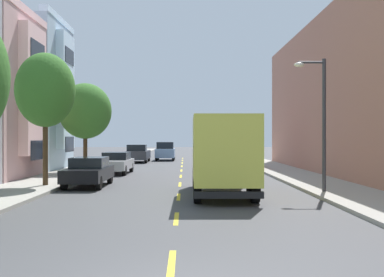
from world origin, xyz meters
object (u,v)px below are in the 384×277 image
street_tree_second (45,90)px  moving_sky_sedan (165,151)px  delivery_box_truck (222,151)px  parked_suv_teal (216,148)px  parked_sedan_silver (116,162)px  parked_sedan_red (241,159)px  parked_sedan_black (89,171)px  street_lamp (320,113)px  street_tree_third (85,111)px  parked_pickup_charcoal (138,154)px

street_tree_second → moving_sky_sedan: size_ratio=1.31×
delivery_box_truck → parked_suv_teal: (2.50, 40.82, -0.86)m
delivery_box_truck → parked_sedan_silver: bearing=117.8°
street_tree_second → delivery_box_truck: 9.14m
parked_sedan_red → parked_suv_teal: (-0.19, 25.21, 0.24)m
parked_sedan_red → parked_sedan_black: 15.03m
street_tree_second → moving_sky_sedan: bearing=80.2°
parked_suv_teal → parked_sedan_silver: bearing=-106.4°
street_lamp → parked_suv_teal: street_lamp is taller
street_lamp → moving_sky_sedan: (-7.72, 29.53, -2.45)m
street_tree_third → parked_suv_teal: size_ratio=1.21×
parked_sedan_black → parked_suv_teal: bearing=76.8°
parked_pickup_charcoal → parked_suv_teal: (8.57, 15.25, 0.16)m
street_tree_second → street_lamp: (12.32, -2.83, -1.21)m
street_tree_second → delivery_box_truck: (8.20, -2.91, -2.80)m
street_lamp → street_tree_second: bearing=167.1°
street_tree_second → parked_sedan_red: size_ratio=1.40×
parked_sedan_black → delivery_box_truck: bearing=-29.4°
street_tree_third → parked_sedan_silver: street_tree_third is taller
moving_sky_sedan → street_tree_third: bearing=-104.5°
parked_sedan_red → parked_suv_teal: parked_suv_teal is taller
delivery_box_truck → parked_sedan_silver: (-6.10, 11.58, -1.10)m
street_tree_third → moving_sky_sedan: bearing=75.5°
street_tree_second → parked_sedan_red: street_tree_second is taller
delivery_box_truck → parked_sedan_black: delivery_box_truck is taller
parked_pickup_charcoal → parked_sedan_silver: size_ratio=1.17×
delivery_box_truck → parked_suv_teal: delivery_box_truck is taller
delivery_box_truck → parked_suv_teal: 40.91m
parked_pickup_charcoal → moving_sky_sedan: 4.74m
street_tree_third → parked_sedan_black: street_tree_third is taller
delivery_box_truck → parked_sedan_red: 15.88m
street_lamp → parked_pickup_charcoal: street_lamp is taller
street_lamp → parked_suv_teal: 40.85m
street_tree_second → parked_suv_teal: bearing=74.2°
street_tree_second → moving_sky_sedan: (4.60, 26.70, -3.67)m
parked_suv_teal → moving_sky_sedan: same height
street_lamp → delivery_box_truck: street_lamp is taller
street_tree_second → parked_sedan_red: (10.89, 12.70, -3.90)m
street_lamp → delivery_box_truck: bearing=-178.9°
street_lamp → parked_sedan_black: bearing=161.6°
street_tree_third → street_lamp: street_tree_third is taller
street_tree_second → street_lamp: 12.70m
parked_sedan_silver → street_lamp: bearing=-48.4°
parked_sedan_red → parked_suv_teal: 25.21m
parked_sedan_black → moving_sky_sedan: moving_sky_sedan is taller
street_tree_third → parked_pickup_charcoal: 14.37m
parked_sedan_black → parked_sedan_silver: 8.05m
parked_sedan_black → moving_sky_sedan: size_ratio=0.94×
parked_sedan_silver → moving_sky_sedan: moving_sky_sedan is taller
parked_pickup_charcoal → moving_sky_sedan: moving_sky_sedan is taller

